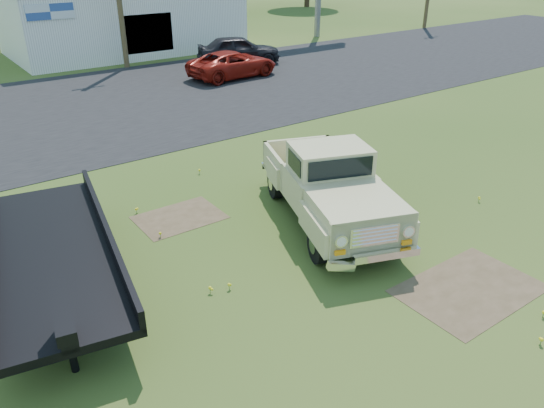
% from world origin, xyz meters
% --- Properties ---
extents(ground, '(140.00, 140.00, 0.00)m').
position_xyz_m(ground, '(0.00, 0.00, 0.00)').
color(ground, '#304C18').
rests_on(ground, ground).
extents(asphalt_lot, '(90.00, 14.00, 0.02)m').
position_xyz_m(asphalt_lot, '(0.00, 15.00, 0.00)').
color(asphalt_lot, black).
rests_on(asphalt_lot, ground).
extents(dirt_patch_a, '(3.00, 2.00, 0.01)m').
position_xyz_m(dirt_patch_a, '(1.50, -3.00, 0.00)').
color(dirt_patch_a, '#4D3E29').
rests_on(dirt_patch_a, ground).
extents(dirt_patch_b, '(2.20, 1.60, 0.01)m').
position_xyz_m(dirt_patch_b, '(-2.00, 3.50, 0.00)').
color(dirt_patch_b, '#4D3E29').
rests_on(dirt_patch_b, ground).
extents(commercial_building, '(14.20, 8.20, 4.15)m').
position_xyz_m(commercial_building, '(6.00, 26.99, 2.10)').
color(commercial_building, silver).
rests_on(commercial_building, ground).
extents(vintage_pickup_truck, '(4.09, 6.19, 2.10)m').
position_xyz_m(vintage_pickup_truck, '(1.06, 1.07, 1.05)').
color(vintage_pickup_truck, tan).
rests_on(vintage_pickup_truck, ground).
extents(flatbed_trailer, '(3.63, 7.47, 1.95)m').
position_xyz_m(flatbed_trailer, '(-5.51, 2.16, 0.98)').
color(flatbed_trailer, black).
rests_on(flatbed_trailer, ground).
extents(red_pickup, '(5.12, 2.69, 1.37)m').
position_xyz_m(red_pickup, '(7.68, 16.31, 0.69)').
color(red_pickup, maroon).
rests_on(red_pickup, ground).
extents(dark_sedan, '(5.17, 3.48, 1.64)m').
position_xyz_m(dark_sedan, '(9.73, 18.94, 0.82)').
color(dark_sedan, black).
rests_on(dark_sedan, ground).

